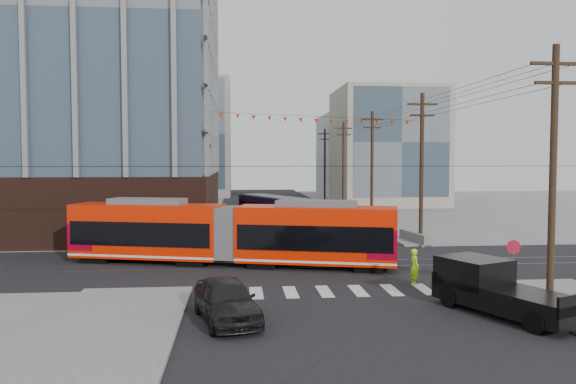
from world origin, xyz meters
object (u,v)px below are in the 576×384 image
(pickup_truck, at_px, (507,290))
(city_bus, at_px, (280,215))
(streetcar, at_px, (230,234))
(black_sedan, at_px, (226,300))

(pickup_truck, bearing_deg, city_bus, 81.55)
(streetcar, distance_m, city_bus, 14.31)
(pickup_truck, distance_m, black_sedan, 11.00)
(pickup_truck, height_order, black_sedan, pickup_truck)
(streetcar, relative_size, city_bus, 1.71)
(city_bus, distance_m, black_sedan, 25.72)
(city_bus, distance_m, pickup_truck, 26.61)
(streetcar, xyz_separation_m, pickup_truck, (11.00, -11.94, -0.83))
(pickup_truck, xyz_separation_m, black_sedan, (-11.00, 0.28, -0.20))
(city_bus, relative_size, black_sedan, 2.31)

